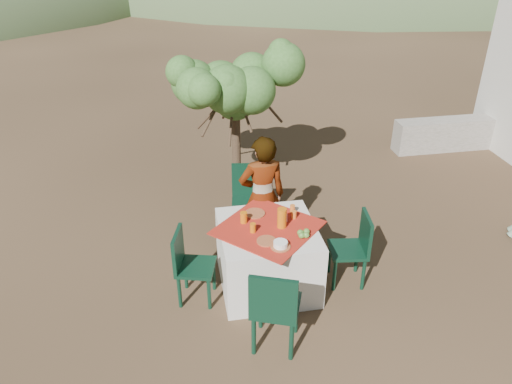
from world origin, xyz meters
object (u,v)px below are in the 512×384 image
table (268,256)px  juice_pitcher (282,218)px  chair_far (249,196)px  chair_left (189,263)px  shrub_tree (239,92)px  chair_near (275,307)px  person (262,197)px  chair_right (355,246)px

table → juice_pitcher: 0.51m
chair_far → juice_pitcher: 1.20m
chair_left → shrub_tree: bearing=-6.4°
chair_near → person: size_ratio=0.62×
chair_right → chair_left: bearing=-83.3°
chair_near → chair_right: 1.37m
shrub_tree → chair_far: bearing=-93.0°
chair_far → juice_pitcher: bearing=-72.4°
chair_near → juice_pitcher: 1.03m
chair_left → person: 1.21m
table → juice_pitcher: (0.14, -0.02, 0.49)m
chair_near → chair_right: bearing=-120.8°
chair_near → table: bearing=-76.4°
chair_left → table: bearing=-70.0°
chair_near → shrub_tree: size_ratio=0.49×
chair_left → juice_pitcher: 1.08m
chair_far → juice_pitcher: juice_pitcher is taller
chair_far → chair_right: bearing=-42.2°
chair_left → person: (0.92, 0.72, 0.30)m
chair_left → shrub_tree: 2.69m
chair_right → chair_near: bearing=-44.5°
person → juice_pitcher: (0.08, -0.66, 0.11)m
chair_far → shrub_tree: size_ratio=0.48×
chair_far → chair_near: 2.06m
table → person: (0.06, 0.64, 0.38)m
chair_left → chair_right: (1.81, -0.03, 0.01)m
chair_far → chair_right: chair_far is taller
chair_near → person: (0.18, 1.59, 0.24)m
person → juice_pitcher: person is taller
juice_pitcher → chair_left: bearing=-176.5°
chair_left → person: bearing=-37.0°
chair_right → juice_pitcher: 0.91m
chair_left → chair_far: bearing=-20.2°
chair_near → chair_left: 1.14m
chair_left → shrub_tree: size_ratio=0.44×
chair_near → person: bearing=-75.5°
chair_far → chair_right: (0.98, -1.22, -0.03)m
chair_left → shrub_tree: shrub_tree is taller
table → chair_right: size_ratio=1.52×
chair_near → chair_left: size_ratio=1.13×
chair_right → table: bearing=-88.8°
chair_far → person: person is taller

